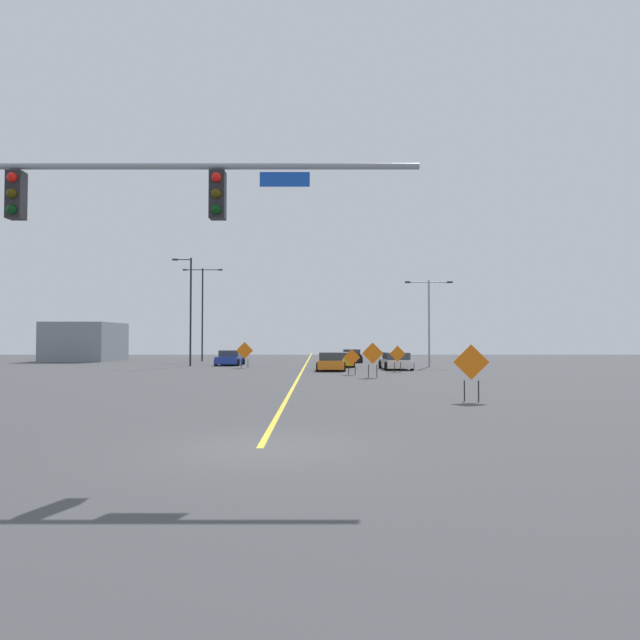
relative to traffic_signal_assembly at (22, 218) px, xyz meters
The scene contains 17 objects.
ground 7.24m from the traffic_signal_assembly, ahead, with size 138.14×138.14×0.00m, color #444447.
road_centre_stripe 39.06m from the traffic_signal_assembly, 82.25° to the left, with size 0.16×76.75×0.01m.
traffic_signal_assembly is the anchor object (origin of this frame).
street_lamp_far_right 46.10m from the traffic_signal_assembly, 97.06° to the left, with size 4.12×0.24×9.64m.
street_lamp_near_right 36.02m from the traffic_signal_assembly, 97.43° to the left, with size 1.68×0.24×9.30m.
street_lamp_mid_left 38.18m from the traffic_signal_assembly, 65.73° to the left, with size 4.00×0.24×7.25m.
construction_sign_median_far 24.31m from the traffic_signal_assembly, 66.09° to the left, with size 1.31×0.05×2.13m.
construction_sign_right_shoulder 30.32m from the traffic_signal_assembly, 66.42° to the left, with size 1.14×0.24×1.86m.
construction_sign_right_lane 26.30m from the traffic_signal_assembly, 70.63° to the left, with size 1.10×0.11×1.69m.
construction_sign_left_lane 32.97m from the traffic_signal_assembly, 89.15° to the left, with size 1.37×0.05×2.09m.
construction_sign_median_near 15.73m from the traffic_signal_assembly, 36.62° to the left, with size 1.35×0.18×2.15m.
car_orange_distant 30.63m from the traffic_signal_assembly, 75.98° to the left, with size 2.19×4.30×1.35m.
car_yellow_passing 36.27m from the traffic_signal_assembly, 76.45° to the left, with size 2.18×4.35×1.20m.
car_blue_near 37.84m from the traffic_signal_assembly, 92.21° to the left, with size 2.26×3.89×1.32m.
car_white_mid 33.57m from the traffic_signal_assembly, 68.20° to the left, with size 2.29×4.40×1.30m.
car_black_far 44.49m from the traffic_signal_assembly, 77.46° to the left, with size 2.05×3.84×1.30m.
roadside_building_west 51.02m from the traffic_signal_assembly, 111.26° to the left, with size 6.50×7.93×4.04m.
Camera 1 is at (1.31, -12.19, 2.38)m, focal length 31.45 mm.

